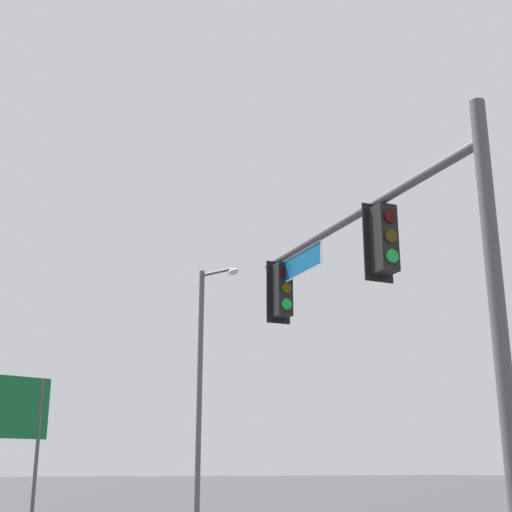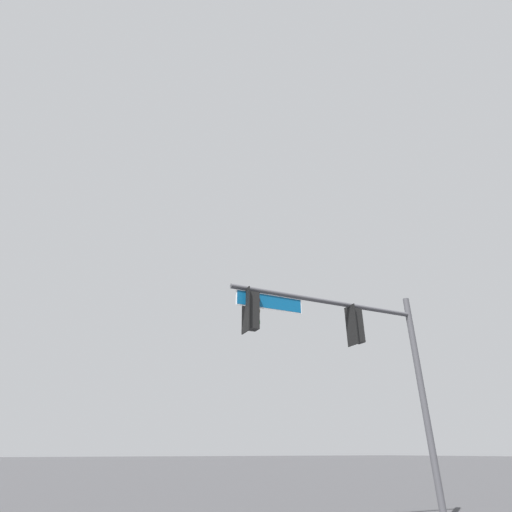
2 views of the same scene
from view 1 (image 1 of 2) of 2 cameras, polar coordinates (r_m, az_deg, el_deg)
name	(u,v)px [view 1 (image 1 of 2)]	position (r m, az deg, el deg)	size (l,w,h in m)	color
signal_pole_near	(377,281)	(11.54, 9.62, -1.99)	(6.77, 0.90, 6.76)	#47474C
highway_sign	(7,422)	(23.40, -19.33, -12.41)	(0.65, 2.60, 4.77)	#47474C
street_lamp	(203,379)	(23.54, -4.22, -9.79)	(1.65, 0.77, 8.47)	#4C4C51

